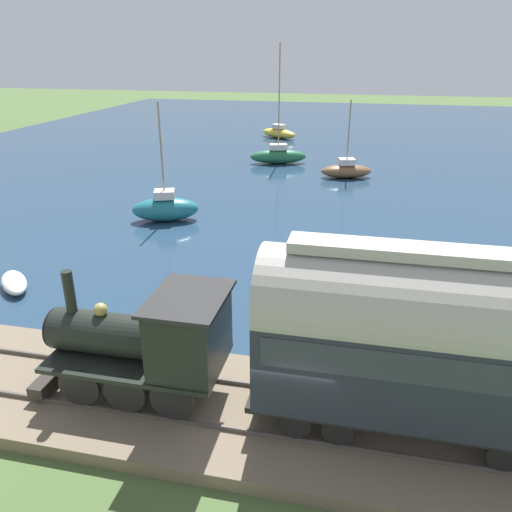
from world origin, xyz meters
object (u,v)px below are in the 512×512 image
at_px(sailboat_yellow, 279,132).
at_px(sailboat_teal, 165,208).
at_px(rowboat_near_shore, 190,321).
at_px(steam_locomotive, 152,337).
at_px(sailboat_green, 278,155).
at_px(rowboat_off_pier, 386,336).
at_px(rowboat_far_out, 14,282).
at_px(passenger_coach, 428,337).
at_px(sailboat_brown, 346,170).

bearing_deg(sailboat_yellow, sailboat_teal, -151.37).
bearing_deg(rowboat_near_shore, steam_locomotive, -176.37).
relative_size(sailboat_green, rowboat_off_pier, 3.14).
bearing_deg(rowboat_far_out, sailboat_teal, 30.17).
height_order(sailboat_green, rowboat_near_shore, sailboat_green).
distance_m(sailboat_green, sailboat_yellow, 12.90).
xyz_separation_m(passenger_coach, rowboat_near_shore, (4.31, 7.33, -2.98)).
bearing_deg(sailboat_brown, sailboat_yellow, 11.98).
bearing_deg(steam_locomotive, sailboat_teal, 21.08).
distance_m(sailboat_teal, rowboat_near_shore, 12.03).
xyz_separation_m(steam_locomotive, sailboat_green, (31.36, 2.20, -1.54)).
relative_size(sailboat_yellow, rowboat_near_shore, 3.25).
distance_m(rowboat_far_out, rowboat_off_pier, 14.83).
bearing_deg(rowboat_off_pier, sailboat_yellow, -6.77).
bearing_deg(steam_locomotive, rowboat_near_shore, 7.88).
distance_m(passenger_coach, sailboat_teal, 19.81).
bearing_deg(passenger_coach, rowboat_near_shore, 59.53).
distance_m(steam_locomotive, sailboat_brown, 27.87).
distance_m(rowboat_near_shore, rowboat_off_pier, 6.79).
bearing_deg(sailboat_green, passenger_coach, -179.63).
distance_m(steam_locomotive, rowboat_far_out, 10.45).
xyz_separation_m(passenger_coach, sailboat_teal, (15.13, 12.57, -2.41)).
xyz_separation_m(passenger_coach, sailboat_brown, (27.58, 3.05, -2.57)).
bearing_deg(passenger_coach, rowboat_far_out, 70.04).
bearing_deg(rowboat_off_pier, sailboat_brown, -15.58).
bearing_deg(sailboat_yellow, rowboat_near_shore, -143.07).
relative_size(sailboat_teal, rowboat_far_out, 2.75).
bearing_deg(sailboat_green, sailboat_brown, -138.23).
height_order(sailboat_teal, sailboat_yellow, sailboat_yellow).
relative_size(steam_locomotive, sailboat_yellow, 0.62).
distance_m(sailboat_green, rowboat_off_pier, 28.00).
relative_size(steam_locomotive, sailboat_teal, 0.80).
distance_m(passenger_coach, sailboat_brown, 27.87).
relative_size(rowboat_far_out, rowboat_off_pier, 0.79).
distance_m(sailboat_brown, rowboat_off_pier, 23.07).
distance_m(steam_locomotive, rowboat_near_shore, 4.82).
distance_m(passenger_coach, sailboat_yellow, 45.53).
bearing_deg(rowboat_off_pier, steam_locomotive, 105.19).
relative_size(sailboat_brown, rowboat_far_out, 2.39).
xyz_separation_m(sailboat_green, rowboat_near_shore, (-27.05, -1.61, -0.52)).
height_order(sailboat_teal, rowboat_off_pier, sailboat_teal).
height_order(sailboat_green, rowboat_far_out, sailboat_green).
distance_m(passenger_coach, rowboat_far_out, 16.58).
relative_size(sailboat_yellow, rowboat_off_pier, 2.79).
bearing_deg(sailboat_yellow, passenger_coach, -134.36).
bearing_deg(passenger_coach, steam_locomotive, 90.00).
distance_m(sailboat_brown, rowboat_near_shore, 23.66).
xyz_separation_m(steam_locomotive, sailboat_brown, (27.58, -3.69, -1.66)).
xyz_separation_m(sailboat_yellow, rowboat_far_out, (-38.50, 4.23, -0.32)).
bearing_deg(rowboat_far_out, passenger_coach, -63.53).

